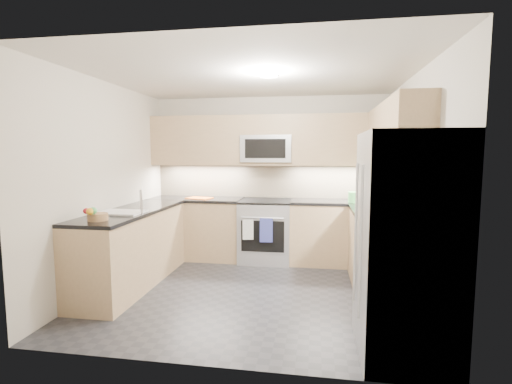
# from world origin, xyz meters

# --- Properties ---
(floor) EXTENTS (3.60, 3.20, 0.00)m
(floor) POSITION_xyz_m (0.00, 0.00, 0.00)
(floor) COLOR #26262C
(floor) RESTS_ON ground
(ceiling) EXTENTS (3.60, 3.20, 0.02)m
(ceiling) POSITION_xyz_m (0.00, 0.00, 2.50)
(ceiling) COLOR beige
(ceiling) RESTS_ON wall_back
(wall_back) EXTENTS (3.60, 0.02, 2.50)m
(wall_back) POSITION_xyz_m (0.00, 1.60, 1.25)
(wall_back) COLOR #BEB6A6
(wall_back) RESTS_ON floor
(wall_front) EXTENTS (3.60, 0.02, 2.50)m
(wall_front) POSITION_xyz_m (0.00, -1.60, 1.25)
(wall_front) COLOR #BEB6A6
(wall_front) RESTS_ON floor
(wall_left) EXTENTS (0.02, 3.20, 2.50)m
(wall_left) POSITION_xyz_m (-1.80, 0.00, 1.25)
(wall_left) COLOR #BEB6A6
(wall_left) RESTS_ON floor
(wall_right) EXTENTS (0.02, 3.20, 2.50)m
(wall_right) POSITION_xyz_m (1.80, 0.00, 1.25)
(wall_right) COLOR #BEB6A6
(wall_right) RESTS_ON floor
(base_cab_back_left) EXTENTS (1.42, 0.60, 0.90)m
(base_cab_back_left) POSITION_xyz_m (-1.09, 1.30, 0.45)
(base_cab_back_left) COLOR tan
(base_cab_back_left) RESTS_ON floor
(base_cab_back_right) EXTENTS (1.42, 0.60, 0.90)m
(base_cab_back_right) POSITION_xyz_m (1.09, 1.30, 0.45)
(base_cab_back_right) COLOR tan
(base_cab_back_right) RESTS_ON floor
(base_cab_right) EXTENTS (0.60, 1.70, 0.90)m
(base_cab_right) POSITION_xyz_m (1.50, 0.15, 0.45)
(base_cab_right) COLOR tan
(base_cab_right) RESTS_ON floor
(base_cab_peninsula) EXTENTS (0.60, 2.00, 0.90)m
(base_cab_peninsula) POSITION_xyz_m (-1.50, 0.00, 0.45)
(base_cab_peninsula) COLOR tan
(base_cab_peninsula) RESTS_ON floor
(countertop_back_left) EXTENTS (1.42, 0.63, 0.04)m
(countertop_back_left) POSITION_xyz_m (-1.09, 1.30, 0.92)
(countertop_back_left) COLOR black
(countertop_back_left) RESTS_ON base_cab_back_left
(countertop_back_right) EXTENTS (1.42, 0.63, 0.04)m
(countertop_back_right) POSITION_xyz_m (1.09, 1.30, 0.92)
(countertop_back_right) COLOR black
(countertop_back_right) RESTS_ON base_cab_back_right
(countertop_right) EXTENTS (0.63, 1.70, 0.04)m
(countertop_right) POSITION_xyz_m (1.50, 0.15, 0.92)
(countertop_right) COLOR black
(countertop_right) RESTS_ON base_cab_right
(countertop_peninsula) EXTENTS (0.63, 2.00, 0.04)m
(countertop_peninsula) POSITION_xyz_m (-1.50, 0.00, 0.92)
(countertop_peninsula) COLOR black
(countertop_peninsula) RESTS_ON base_cab_peninsula
(upper_cab_back) EXTENTS (3.60, 0.35, 0.75)m
(upper_cab_back) POSITION_xyz_m (0.00, 1.43, 1.83)
(upper_cab_back) COLOR tan
(upper_cab_back) RESTS_ON wall_back
(upper_cab_right) EXTENTS (0.35, 1.95, 0.75)m
(upper_cab_right) POSITION_xyz_m (1.62, 0.28, 1.83)
(upper_cab_right) COLOR tan
(upper_cab_right) RESTS_ON wall_right
(backsplash_back) EXTENTS (3.60, 0.01, 0.51)m
(backsplash_back) POSITION_xyz_m (0.00, 1.60, 1.20)
(backsplash_back) COLOR #C0AA8B
(backsplash_back) RESTS_ON wall_back
(backsplash_right) EXTENTS (0.01, 2.30, 0.51)m
(backsplash_right) POSITION_xyz_m (1.80, 0.45, 1.20)
(backsplash_right) COLOR #C0AA8B
(backsplash_right) RESTS_ON wall_right
(gas_range) EXTENTS (0.76, 0.65, 0.91)m
(gas_range) POSITION_xyz_m (0.00, 1.28, 0.46)
(gas_range) COLOR #A7A8AF
(gas_range) RESTS_ON floor
(range_cooktop) EXTENTS (0.76, 0.65, 0.03)m
(range_cooktop) POSITION_xyz_m (0.00, 1.28, 0.92)
(range_cooktop) COLOR black
(range_cooktop) RESTS_ON gas_range
(oven_door_glass) EXTENTS (0.62, 0.02, 0.45)m
(oven_door_glass) POSITION_xyz_m (0.00, 0.95, 0.45)
(oven_door_glass) COLOR black
(oven_door_glass) RESTS_ON gas_range
(oven_handle) EXTENTS (0.60, 0.02, 0.02)m
(oven_handle) POSITION_xyz_m (0.00, 0.93, 0.72)
(oven_handle) COLOR #B2B5BA
(oven_handle) RESTS_ON gas_range
(microwave) EXTENTS (0.76, 0.40, 0.40)m
(microwave) POSITION_xyz_m (0.00, 1.40, 1.70)
(microwave) COLOR #A9ADB1
(microwave) RESTS_ON upper_cab_back
(microwave_door) EXTENTS (0.60, 0.01, 0.28)m
(microwave_door) POSITION_xyz_m (0.00, 1.20, 1.70)
(microwave_door) COLOR black
(microwave_door) RESTS_ON microwave
(refrigerator) EXTENTS (0.70, 0.90, 1.80)m
(refrigerator) POSITION_xyz_m (1.45, -1.15, 0.90)
(refrigerator) COLOR #A5A8AD
(refrigerator) RESTS_ON floor
(fridge_handle_left) EXTENTS (0.02, 0.02, 1.20)m
(fridge_handle_left) POSITION_xyz_m (1.08, -1.33, 0.95)
(fridge_handle_left) COLOR #B2B5BA
(fridge_handle_left) RESTS_ON refrigerator
(fridge_handle_right) EXTENTS (0.02, 0.02, 1.20)m
(fridge_handle_right) POSITION_xyz_m (1.08, -0.97, 0.95)
(fridge_handle_right) COLOR #B2B5BA
(fridge_handle_right) RESTS_ON refrigerator
(sink_basin) EXTENTS (0.52, 0.38, 0.16)m
(sink_basin) POSITION_xyz_m (-1.50, -0.25, 0.88)
(sink_basin) COLOR white
(sink_basin) RESTS_ON base_cab_peninsula
(faucet) EXTENTS (0.03, 0.03, 0.28)m
(faucet) POSITION_xyz_m (-1.24, -0.25, 1.08)
(faucet) COLOR silver
(faucet) RESTS_ON countertop_peninsula
(utensil_bowl) EXTENTS (0.27, 0.27, 0.15)m
(utensil_bowl) POSITION_xyz_m (1.32, 1.15, 1.01)
(utensil_bowl) COLOR #4DB351
(utensil_bowl) RESTS_ON countertop_back_right
(cutting_board) EXTENTS (0.42, 0.34, 0.01)m
(cutting_board) POSITION_xyz_m (-1.03, 1.25, 0.95)
(cutting_board) COLOR #E15C15
(cutting_board) RESTS_ON countertop_back_left
(fruit_basket) EXTENTS (0.23, 0.23, 0.07)m
(fruit_basket) POSITION_xyz_m (-1.49, -0.72, 0.98)
(fruit_basket) COLOR #9F754A
(fruit_basket) RESTS_ON countertop_peninsula
(fruit_apple) EXTENTS (0.06, 0.06, 0.06)m
(fruit_apple) POSITION_xyz_m (-1.54, -0.83, 1.05)
(fruit_apple) COLOR #AB131E
(fruit_apple) RESTS_ON fruit_basket
(fruit_pear) EXTENTS (0.08, 0.08, 0.08)m
(fruit_pear) POSITION_xyz_m (-1.48, -0.81, 1.05)
(fruit_pear) COLOR #50BB5B
(fruit_pear) RESTS_ON fruit_basket
(dish_towel_check) EXTENTS (0.15, 0.04, 0.29)m
(dish_towel_check) POSITION_xyz_m (-0.20, 0.91, 0.55)
(dish_towel_check) COLOR white
(dish_towel_check) RESTS_ON oven_handle
(dish_towel_blue) EXTENTS (0.18, 0.03, 0.35)m
(dish_towel_blue) POSITION_xyz_m (0.06, 0.91, 0.55)
(dish_towel_blue) COLOR navy
(dish_towel_blue) RESTS_ON oven_handle
(fruit_orange) EXTENTS (0.07, 0.07, 0.07)m
(fruit_orange) POSITION_xyz_m (-1.50, -0.84, 1.05)
(fruit_orange) COLOR gold
(fruit_orange) RESTS_ON fruit_basket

